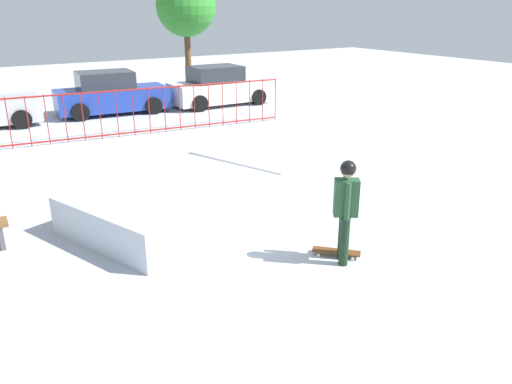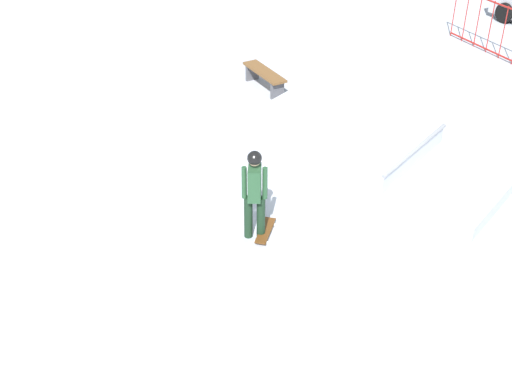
{
  "view_description": "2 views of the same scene",
  "coord_description": "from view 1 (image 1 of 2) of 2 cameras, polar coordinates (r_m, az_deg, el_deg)",
  "views": [
    {
      "loc": [
        -4.8,
        -8.1,
        3.97
      ],
      "look_at": [
        -0.47,
        -1.14,
        0.9
      ],
      "focal_mm": 35.37,
      "sensor_mm": 36.0,
      "label": 1
    },
    {
      "loc": [
        8.45,
        -7.6,
        7.1
      ],
      "look_at": [
        0.38,
        -2.63,
        1.0
      ],
      "focal_mm": 47.03,
      "sensor_mm": 36.0,
      "label": 2
    }
  ],
  "objects": [
    {
      "name": "ground_plane",
      "position": [
        10.22,
        -1.13,
        -2.33
      ],
      "size": [
        60.0,
        60.0,
        0.0
      ],
      "primitive_type": "plane",
      "color": "#B2B7C1"
    },
    {
      "name": "skate_ramp",
      "position": [
        10.23,
        -7.41,
        -0.58
      ],
      "size": [
        5.97,
        4.33,
        0.74
      ],
      "rotation": [
        0.0,
        0.0,
        0.36
      ],
      "color": "silver",
      "rests_on": "ground"
    },
    {
      "name": "skater",
      "position": [
        8.05,
        10.12,
        -1.38
      ],
      "size": [
        0.44,
        0.4,
        1.73
      ],
      "rotation": [
        0.0,
        0.0,
        2.54
      ],
      "color": "black",
      "rests_on": "ground"
    },
    {
      "name": "skateboard",
      "position": [
        8.6,
        9.06,
        -6.67
      ],
      "size": [
        0.7,
        0.72,
        0.09
      ],
      "rotation": [
        0.0,
        0.0,
        2.33
      ],
      "color": "#593314",
      "rests_on": "ground"
    },
    {
      "name": "perimeter_fence",
      "position": [
        16.57,
        -14.59,
        8.73
      ],
      "size": [
        10.75,
        1.05,
        1.5
      ],
      "rotation": [
        0.0,
        0.0,
        -0.09
      ],
      "color": "maroon",
      "rests_on": "ground"
    },
    {
      "name": "parked_car_blue",
      "position": [
        20.31,
        -16.13,
        10.54
      ],
      "size": [
        4.22,
        2.17,
        1.6
      ],
      "rotation": [
        0.0,
        0.0,
        -0.08
      ],
      "color": "#1E3899",
      "rests_on": "ground"
    },
    {
      "name": "parked_car_white",
      "position": [
        21.32,
        -4.21,
        11.72
      ],
      "size": [
        4.11,
        1.94,
        1.6
      ],
      "rotation": [
        0.0,
        0.0,
        -0.01
      ],
      "color": "white",
      "rests_on": "ground"
    },
    {
      "name": "distant_tree",
      "position": [
        24.45,
        -7.95,
        20.04
      ],
      "size": [
        2.7,
        2.7,
        5.22
      ],
      "color": "brown",
      "rests_on": "ground"
    }
  ]
}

